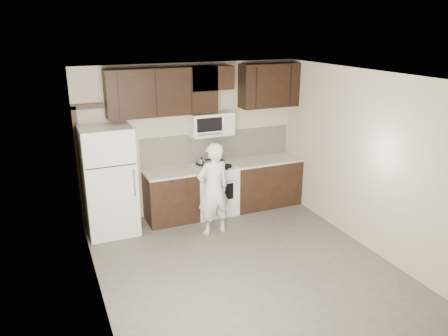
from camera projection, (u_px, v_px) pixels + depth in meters
floor at (245, 266)px, 6.29m from camera, size 4.50×4.50×0.00m
back_wall at (192, 139)px, 7.83m from camera, size 4.00×0.00×4.00m
ceiling at (248, 76)px, 5.44m from camera, size 4.50×4.50×0.00m
counter_run at (229, 187)px, 8.06m from camera, size 2.95×0.64×0.91m
stove at (214, 189)px, 7.95m from camera, size 0.76×0.66×0.94m
backsplash at (218, 146)px, 8.06m from camera, size 2.90×0.02×0.54m
upper_cabinets at (205, 88)px, 7.46m from camera, size 3.48×0.35×0.78m
microwave at (211, 124)px, 7.68m from camera, size 0.76×0.42×0.40m
refrigerator at (109, 181)px, 7.08m from camera, size 0.80×0.76×1.80m
door_trim at (81, 158)px, 7.11m from camera, size 0.50×0.08×2.12m
saucepan at (201, 161)px, 7.85m from camera, size 0.26×0.15×0.15m
baking_tray at (216, 167)px, 7.68m from camera, size 0.44×0.37×0.02m
pizza at (216, 166)px, 7.67m from camera, size 0.31×0.31×0.02m
person at (213, 189)px, 7.06m from camera, size 0.61×0.44×1.56m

